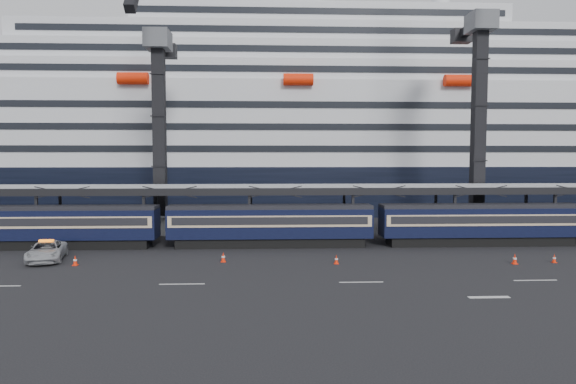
# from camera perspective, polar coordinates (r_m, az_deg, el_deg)

# --- Properties ---
(ground) EXTENTS (260.00, 260.00, 0.00)m
(ground) POSITION_cam_1_polar(r_m,az_deg,el_deg) (39.63, 9.94, -8.42)
(ground) COLOR black
(ground) RESTS_ON ground
(lane_markings) EXTENTS (111.00, 4.27, 0.02)m
(lane_markings) POSITION_cam_1_polar(r_m,az_deg,el_deg) (37.50, 24.16, -9.42)
(lane_markings) COLOR beige
(lane_markings) RESTS_ON ground
(train) EXTENTS (133.05, 3.00, 4.05)m
(train) POSITION_cam_1_polar(r_m,az_deg,el_deg) (48.35, 2.01, -3.47)
(train) COLOR black
(train) RESTS_ON ground
(canopy) EXTENTS (130.00, 6.25, 5.53)m
(canopy) POSITION_cam_1_polar(r_m,az_deg,el_deg) (52.57, 6.73, 0.44)
(canopy) COLOR gray
(canopy) RESTS_ON ground
(cruise_ship) EXTENTS (214.09, 28.84, 34.00)m
(cruise_ship) POSITION_cam_1_polar(r_m,az_deg,el_deg) (84.19, 2.53, 6.62)
(cruise_ship) COLOR black
(cruise_ship) RESTS_ON ground
(crane_dark_near) EXTENTS (4.50, 17.75, 35.08)m
(crane_dark_near) POSITION_cam_1_polar(r_m,az_deg,el_deg) (57.66, -14.19, 7.30)
(crane_dark_near) COLOR #46484D
(crane_dark_near) RESTS_ON ground
(crane_dark_mid) EXTENTS (4.50, 18.24, 39.64)m
(crane_dark_mid) POSITION_cam_1_polar(r_m,az_deg,el_deg) (60.32, 20.59, 8.38)
(crane_dark_mid) COLOR #46484D
(crane_dark_mid) RESTS_ON ground
(pickup_truck) EXTENTS (3.81, 6.07, 1.56)m
(pickup_truck) POSITION_cam_1_polar(r_m,az_deg,el_deg) (46.31, -25.24, -5.96)
(pickup_truck) COLOR #9EA0A4
(pickup_truck) RESTS_ON ground
(traffic_cone_b) EXTENTS (0.40, 0.40, 0.80)m
(traffic_cone_b) POSITION_cam_1_polar(r_m,az_deg,el_deg) (43.50, -22.57, -7.03)
(traffic_cone_b) COLOR #FF2708
(traffic_cone_b) RESTS_ON ground
(traffic_cone_c) EXTENTS (0.41, 0.41, 0.81)m
(traffic_cone_c) POSITION_cam_1_polar(r_m,az_deg,el_deg) (41.80, -7.20, -7.18)
(traffic_cone_c) COLOR #FF2708
(traffic_cone_c) RESTS_ON ground
(traffic_cone_d) EXTENTS (0.36, 0.36, 0.73)m
(traffic_cone_d) POSITION_cam_1_polar(r_m,az_deg,el_deg) (40.96, 5.40, -7.46)
(traffic_cone_d) COLOR #FF2708
(traffic_cone_d) RESTS_ON ground
(traffic_cone_e) EXTENTS (0.41, 0.41, 0.83)m
(traffic_cone_e) POSITION_cam_1_polar(r_m,az_deg,el_deg) (44.48, 23.89, -6.81)
(traffic_cone_e) COLOR #FF2708
(traffic_cone_e) RESTS_ON ground
(traffic_cone_f) EXTENTS (0.35, 0.35, 0.70)m
(traffic_cone_f) POSITION_cam_1_polar(r_m,az_deg,el_deg) (46.42, 27.48, -6.55)
(traffic_cone_f) COLOR #FF2708
(traffic_cone_f) RESTS_ON ground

